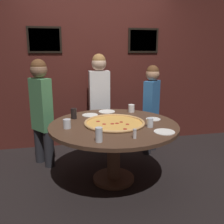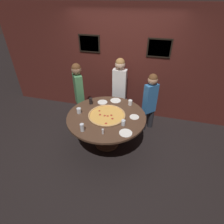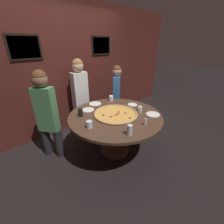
{
  "view_description": "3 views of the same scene",
  "coord_description": "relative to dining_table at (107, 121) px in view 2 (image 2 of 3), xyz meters",
  "views": [
    {
      "loc": [
        -0.62,
        -2.79,
        1.61
      ],
      "look_at": [
        -0.04,
        -0.08,
        0.91
      ],
      "focal_mm": 40.0,
      "sensor_mm": 36.0,
      "label": 1
    },
    {
      "loc": [
        0.84,
        -2.66,
        2.7
      ],
      "look_at": [
        0.12,
        -0.03,
        0.87
      ],
      "focal_mm": 28.0,
      "sensor_mm": 36.0,
      "label": 2
    },
    {
      "loc": [
        -1.53,
        -1.61,
        1.85
      ],
      "look_at": [
        -0.08,
        -0.01,
        0.82
      ],
      "focal_mm": 24.0,
      "sensor_mm": 36.0,
      "label": 3
    }
  ],
  "objects": [
    {
      "name": "drink_cup_near_left",
      "position": [
        -0.45,
        0.34,
        0.2
      ],
      "size": [
        0.07,
        0.07,
        0.14
      ],
      "primitive_type": "cylinder",
      "color": "black",
      "rests_on": "dining_table"
    },
    {
      "name": "back_wall",
      "position": [
        0.0,
        1.37,
        0.7
      ],
      "size": [
        6.4,
        0.08,
        2.6
      ],
      "color": "#4C1E19",
      "rests_on": "ground_plane"
    },
    {
      "name": "drink_cup_near_right",
      "position": [
        0.37,
        0.52,
        0.19
      ],
      "size": [
        0.09,
        0.09,
        0.11
      ],
      "primitive_type": "cylinder",
      "color": "white",
      "rests_on": "dining_table"
    },
    {
      "name": "white_plate_far_back",
      "position": [
        0.54,
        0.09,
        0.14
      ],
      "size": [
        0.18,
        0.18,
        0.01
      ],
      "primitive_type": "cylinder",
      "color": "white",
      "rests_on": "dining_table"
    },
    {
      "name": "giant_pizza",
      "position": [
        0.01,
        -0.0,
        0.15
      ],
      "size": [
        0.73,
        0.73,
        0.03
      ],
      "color": "#E5A84C",
      "rests_on": "dining_table"
    },
    {
      "name": "white_plate_beside_cup",
      "position": [
        0.03,
        0.6,
        0.14
      ],
      "size": [
        0.23,
        0.23,
        0.01
      ],
      "primitive_type": "cylinder",
      "color": "white",
      "rests_on": "dining_table"
    },
    {
      "name": "diner_far_left",
      "position": [
        0.77,
        0.77,
        0.18
      ],
      "size": [
        0.33,
        0.33,
        1.38
      ],
      "rotation": [
        0.0,
        0.0,
        -2.36
      ],
      "color": "#232328",
      "rests_on": "ground_plane"
    },
    {
      "name": "condiment_shaker",
      "position": [
        0.1,
        -0.53,
        0.18
      ],
      "size": [
        0.04,
        0.04,
        0.1
      ],
      "color": "silver",
      "rests_on": "dining_table"
    },
    {
      "name": "drink_cup_front_edge",
      "position": [
        0.38,
        -0.21,
        0.19
      ],
      "size": [
        0.08,
        0.08,
        0.11
      ],
      "primitive_type": "cylinder",
      "color": "silver",
      "rests_on": "dining_table"
    },
    {
      "name": "drink_cup_centre_back",
      "position": [
        -0.27,
        -0.55,
        0.21
      ],
      "size": [
        0.07,
        0.07,
        0.14
      ],
      "primitive_type": "cylinder",
      "color": "silver",
      "rests_on": "dining_table"
    },
    {
      "name": "dining_table",
      "position": [
        0.0,
        0.0,
        0.0
      ],
      "size": [
        1.54,
        1.54,
        0.74
      ],
      "color": "#4C3323",
      "rests_on": "ground_plane"
    },
    {
      "name": "white_plate_left_side",
      "position": [
        -0.23,
        0.46,
        0.14
      ],
      "size": [
        0.21,
        0.21,
        0.01
      ],
      "primitive_type": "cylinder",
      "color": "white",
      "rests_on": "dining_table"
    },
    {
      "name": "diner_side_right",
      "position": [
        0.01,
        1.09,
        0.27
      ],
      "size": [
        0.38,
        0.23,
        1.54
      ],
      "rotation": [
        0.0,
        0.0,
        -3.14
      ],
      "color": "#232328",
      "rests_on": "ground_plane"
    },
    {
      "name": "white_plate_near_front",
      "position": [
        0.47,
        -0.42,
        0.14
      ],
      "size": [
        0.23,
        0.23,
        0.01
      ],
      "primitive_type": "cylinder",
      "color": "white",
      "rests_on": "dining_table"
    },
    {
      "name": "ground_plane",
      "position": [
        0.0,
        0.0,
        -0.61
      ],
      "size": [
        24.0,
        24.0,
        0.0
      ],
      "primitive_type": "plane",
      "color": "black"
    },
    {
      "name": "diner_far_right",
      "position": [
        -0.87,
        0.66,
        0.24
      ],
      "size": [
        0.33,
        0.38,
        1.49
      ],
      "rotation": [
        0.0,
        0.0,
        2.22
      ],
      "color": "#232328",
      "rests_on": "ground_plane"
    },
    {
      "name": "drink_cup_by_shaker",
      "position": [
        -0.55,
        -0.05,
        0.19
      ],
      "size": [
        0.09,
        0.09,
        0.11
      ],
      "primitive_type": "cylinder",
      "color": "silver",
      "rests_on": "dining_table"
    }
  ]
}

